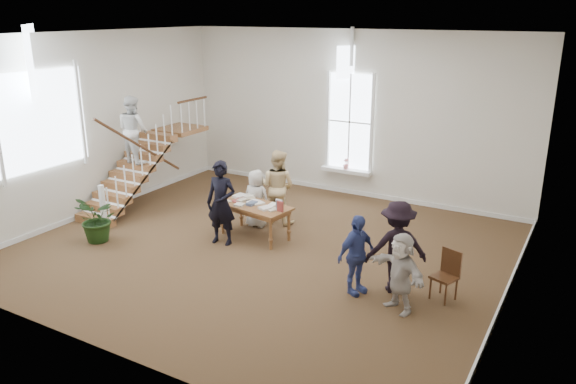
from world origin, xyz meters
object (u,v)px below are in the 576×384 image
Objects in this scene: woman_cluster_a at (356,255)px; floor_plant at (98,219)px; woman_cluster_b at (397,247)px; person_yellow at (278,187)px; library_table at (254,208)px; side_chair at (447,272)px; woman_cluster_c at (400,272)px; police_officer at (221,203)px; elderly_woman at (256,198)px.

woman_cluster_a reaches higher than floor_plant.
person_yellow is at bearing -59.33° from woman_cluster_b.
woman_cluster_b reaches higher than woman_cluster_a.
person_yellow reaches higher than library_table.
person_yellow is 4.19m from floor_plant.
side_chair is at bearing 159.19° from person_yellow.
woman_cluster_b is at bearing 144.55° from woman_cluster_c.
woman_cluster_b is at bearing -149.09° from side_chair.
woman_cluster_a is 1.06× the size of woman_cluster_c.
police_officer is at bearing -34.34° from woman_cluster_b.
woman_cluster_c is 1.54× the size of side_chair.
elderly_woman is 0.62m from person_yellow.
person_yellow reaches higher than side_chair.
elderly_woman is at bearing 127.81° from library_table.
police_officer is 1.33× the size of woman_cluster_c.
person_yellow is 4.78m from woman_cluster_c.
woman_cluster_b is 1.23× the size of woman_cluster_c.
woman_cluster_c is at bearing -106.01° from side_chair.
library_table is 3.48m from floor_plant.
woman_cluster_b is at bearing -11.71° from police_officer.
elderly_woman is (-0.33, 0.59, -0.00)m from library_table.
person_yellow is 4.19m from woman_cluster_b.
woman_cluster_a is (3.39, -1.93, 0.06)m from elderly_woman.
library_table is 0.94× the size of police_officer.
police_officer is 1.04× the size of person_yellow.
woman_cluster_c is 1.04m from side_chair.
floor_plant is 7.53m from side_chair.
woman_cluster_b reaches higher than side_chair.
woman_cluster_c is (4.39, -0.88, -0.23)m from police_officer.
library_table is 0.98× the size of person_yellow.
police_officer is 1.35× the size of elderly_woman.
woman_cluster_a reaches higher than library_table.
woman_cluster_a is at bearing -137.48° from side_chair.
woman_cluster_a is at bearing 5.75° from woman_cluster_b.
woman_cluster_a is 0.92m from woman_cluster_c.
floor_plant is at bearing -21.68° from woman_cluster_b.
woman_cluster_c reaches higher than library_table.
woman_cluster_c is at bearing 150.42° from elderly_woman.
side_chair is (7.43, 1.26, -0.03)m from floor_plant.
woman_cluster_b is 1.89× the size of side_chair.
library_table is 3.35m from woman_cluster_a.
floor_plant is (-5.93, -0.64, -0.22)m from woman_cluster_a.
woman_cluster_a is (3.49, -0.68, -0.19)m from police_officer.
woman_cluster_b reaches higher than woman_cluster_c.
library_table is at bearing 34.62° from floor_plant.
police_officer is (-0.43, -0.66, 0.24)m from library_table.
person_yellow reaches higher than floor_plant.
police_officer is 4.10m from woman_cluster_b.
elderly_woman is 4.79m from woman_cluster_c.
woman_cluster_c reaches higher than floor_plant.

